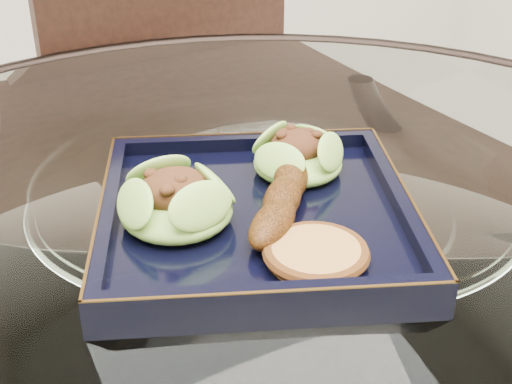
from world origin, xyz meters
name	(u,v)px	position (x,y,z in m)	size (l,w,h in m)	color
dining_table	(272,356)	(0.00, 0.00, 0.60)	(1.13, 1.13, 0.77)	white
dining_chair	(206,159)	(0.13, 0.48, 0.58)	(0.48, 0.48, 1.04)	black
navy_plate	(256,221)	(-0.02, -0.01, 0.77)	(0.27, 0.27, 0.02)	black
lettuce_wrap_left	(176,205)	(-0.09, 0.01, 0.80)	(0.10, 0.10, 0.03)	#61A730
lettuce_wrap_right	(298,158)	(0.05, 0.04, 0.80)	(0.09, 0.09, 0.03)	olive
roasted_plantain	(282,199)	(0.00, -0.02, 0.80)	(0.15, 0.03, 0.03)	#582B09
crumb_patty	(316,255)	(-0.02, -0.10, 0.79)	(0.07, 0.07, 0.01)	#C38041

